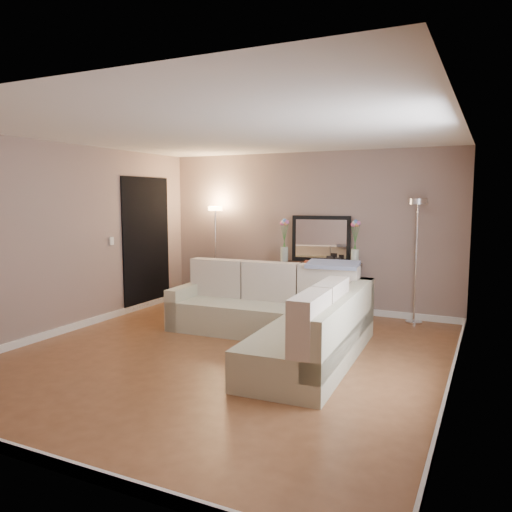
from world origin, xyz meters
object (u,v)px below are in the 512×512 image
at_px(console_table, 313,285).
at_px(floor_lamp_lit, 215,235).
at_px(sectional_sofa, 282,317).
at_px(floor_lamp_unlit, 417,236).

xyz_separation_m(console_table, floor_lamp_lit, (-1.83, 0.04, 0.74)).
bearing_deg(floor_lamp_lit, console_table, -1.28).
distance_m(sectional_sofa, floor_lamp_lit, 2.88).
bearing_deg(floor_lamp_unlit, sectional_sofa, -126.59).
bearing_deg(floor_lamp_unlit, floor_lamp_lit, 179.81).
xyz_separation_m(sectional_sofa, floor_lamp_unlit, (1.36, 1.84, 0.95)).
distance_m(console_table, floor_lamp_lit, 1.98).
xyz_separation_m(sectional_sofa, console_table, (-0.21, 1.81, 0.11)).
distance_m(console_table, floor_lamp_unlit, 1.78).
relative_size(console_table, floor_lamp_unlit, 0.75).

